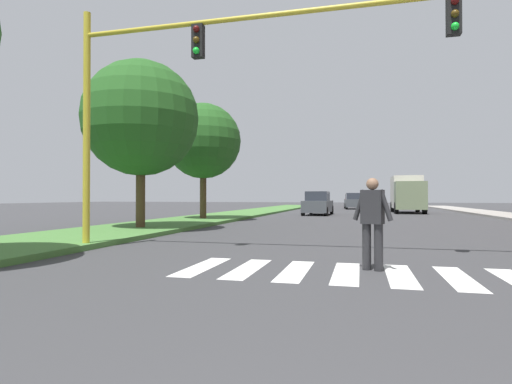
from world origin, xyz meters
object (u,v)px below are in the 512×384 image
Objects in this scene: sedan_midblock at (318,204)px; tree_mid at (141,119)px; sedan_distant at (353,202)px; sedan_far_horizon at (352,201)px; pedestrian_performer at (372,219)px; traffic_light_gantry at (200,69)px; tree_far at (203,141)px; truck_box_delivery at (407,193)px.

tree_mid is at bearing -108.28° from sedan_midblock.
sedan_distant is (7.64, 31.92, -3.63)m from tree_mid.
sedan_midblock is at bearing -98.32° from sedan_distant.
pedestrian_performer is at bearing -88.33° from sedan_far_horizon.
traffic_light_gantry is 47.40m from sedan_far_horizon.
sedan_distant is at bearing 72.85° from tree_far.
tree_mid is 42.61m from sedan_far_horizon.
sedan_distant is 11.01m from truck_box_delivery.
truck_box_delivery is at bearing 50.79° from tree_far.
sedan_far_horizon is (-1.42, 48.62, -0.14)m from pedestrian_performer.
pedestrian_performer is 0.36× the size of sedan_midblock.
tree_mid is at bearing -99.79° from sedan_far_horizon.
traffic_light_gantry is 2.25× the size of sedan_midblock.
tree_far is 11.36m from sedan_midblock.
tree_far reaches higher than pedestrian_performer.
tree_far is 1.52× the size of sedan_far_horizon.
truck_box_delivery is (4.55, -9.99, 0.82)m from sedan_distant.
tree_far is at bearing 111.35° from traffic_light_gantry.
pedestrian_performer is (3.95, -1.42, -3.48)m from traffic_light_gantry.
sedan_far_horizon is (-0.43, 9.91, -0.02)m from sedan_distant.
tree_mid is 33.03m from sedan_distant.
traffic_light_gantry is 5.45m from pedestrian_performer.
pedestrian_performer is at bearing -19.85° from traffic_light_gantry.
tree_mid is at bearing -89.26° from tree_far.
traffic_light_gantry is at bearing 160.15° from pedestrian_performer.
tree_mid is 6.87m from tree_far.
sedan_midblock reaches higher than sedan_far_horizon.
tree_mid reaches higher than sedan_far_horizon.
sedan_far_horizon is at bearing 92.46° from sedan_distant.
pedestrian_performer is (8.64, -6.79, -3.51)m from tree_mid.
sedan_distant is at bearing 114.50° from truck_box_delivery.
tree_far is at bearing 90.74° from tree_mid.
sedan_midblock is 15.93m from sedan_distant.
tree_mid is 3.89× the size of pedestrian_performer.
tree_mid is 25.25m from truck_box_delivery.
sedan_far_horizon is 0.68× the size of truck_box_delivery.
tree_mid is 17.41m from sedan_midblock.
sedan_far_horizon is (1.88, 25.67, -0.01)m from sedan_midblock.
tree_mid reaches higher than pedestrian_performer.
tree_far is 26.47m from sedan_distant.
truck_box_delivery is at bearing 60.92° from tree_mid.
tree_far is 0.61× the size of traffic_light_gantry.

